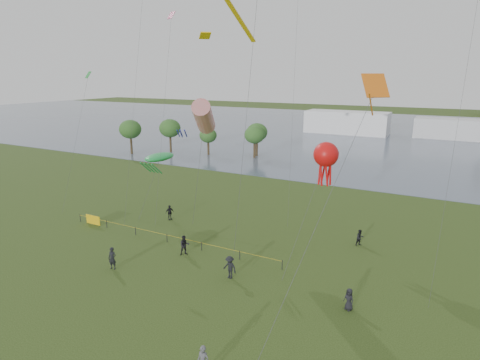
% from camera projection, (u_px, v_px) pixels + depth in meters
% --- Properties ---
extents(ground_plane, '(400.00, 400.00, 0.00)m').
position_uv_depth(ground_plane, '(162.00, 347.00, 24.00)').
color(ground_plane, '#233611').
extents(lake, '(400.00, 120.00, 0.08)m').
position_uv_depth(lake, '(394.00, 134.00, 109.37)').
color(lake, '#515D70').
rests_on(lake, ground_plane).
extents(pavilion_left, '(22.00, 8.00, 6.00)m').
position_uv_depth(pavilion_left, '(347.00, 122.00, 109.78)').
color(pavilion_left, white).
rests_on(pavilion_left, ground_plane).
extents(pavilion_right, '(18.00, 7.00, 5.00)m').
position_uv_depth(pavilion_right, '(453.00, 129.00, 100.67)').
color(pavilion_right, silver).
rests_on(pavilion_right, ground_plane).
extents(trees, '(28.15, 14.35, 6.92)m').
position_uv_depth(trees, '(197.00, 131.00, 80.06)').
color(trees, '#3A2C1A').
rests_on(trees, ground_plane).
extents(fence, '(24.07, 0.07, 1.05)m').
position_uv_depth(fence, '(120.00, 226.00, 41.55)').
color(fence, black).
rests_on(fence, ground_plane).
extents(spectator_a, '(1.11, 1.11, 1.82)m').
position_uv_depth(spectator_a, '(185.00, 245.00, 36.02)').
color(spectator_a, black).
rests_on(spectator_a, ground_plane).
extents(spectator_b, '(1.32, 0.89, 1.88)m').
position_uv_depth(spectator_b, '(230.00, 267.00, 31.84)').
color(spectator_b, black).
rests_on(spectator_b, ground_plane).
extents(spectator_c, '(0.81, 1.07, 1.70)m').
position_uv_depth(spectator_c, '(170.00, 212.00, 44.75)').
color(spectator_c, black).
rests_on(spectator_c, ground_plane).
extents(spectator_d, '(0.93, 0.82, 1.59)m').
position_uv_depth(spectator_d, '(349.00, 299.00, 27.58)').
color(spectator_d, black).
rests_on(spectator_d, ground_plane).
extents(spectator_f, '(0.78, 0.59, 1.92)m').
position_uv_depth(spectator_f, '(112.00, 258.00, 33.35)').
color(spectator_f, black).
rests_on(spectator_f, ground_plane).
extents(spectator_g, '(0.96, 0.97, 1.58)m').
position_uv_depth(spectator_g, '(360.00, 238.00, 37.99)').
color(spectator_g, black).
rests_on(spectator_g, ground_plane).
extents(kite_windsock, '(4.27, 5.14, 13.63)m').
position_uv_depth(kite_windsock, '(204.00, 117.00, 39.57)').
color(kite_windsock, '#3F3F42').
extents(kite_creature, '(2.47, 6.91, 6.77)m').
position_uv_depth(kite_creature, '(159.00, 157.00, 47.27)').
color(kite_creature, '#3F3F42').
extents(kite_octopus, '(2.32, 10.11, 9.81)m').
position_uv_depth(kite_octopus, '(326.00, 155.00, 36.92)').
color(kite_octopus, '#3F3F42').
extents(kite_delta, '(4.00, 12.98, 15.85)m').
position_uv_depth(kite_delta, '(370.00, 99.00, 22.19)').
color(kite_delta, '#3F3F42').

